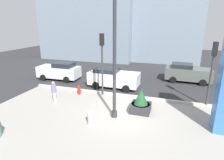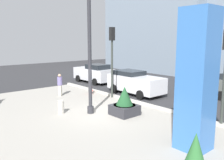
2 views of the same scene
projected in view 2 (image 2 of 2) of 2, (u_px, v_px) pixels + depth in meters
The scene contains 12 objects.
ground_plane at pixel (150, 102), 15.84m from camera, with size 60.00×60.00×0.00m, color #2D2D30.
plaza_pavement at pixel (71, 122), 12.00m from camera, with size 18.00×10.00×0.02m, color #9E998E.
curb_strip at pixel (140, 103), 15.26m from camera, with size 18.00×0.24×0.16m, color #B7B2A8.
lamp_post at pixel (90, 47), 12.79m from camera, with size 0.44×0.44×7.49m.
art_pillar_blue at pixel (197, 81), 8.64m from camera, with size 1.10×1.10×5.19m, color #3870BC.
potted_plant_near_left at pixel (125, 103), 13.00m from camera, with size 1.28×1.28×1.57m.
fire_hydrant at pixel (91, 89), 18.09m from camera, with size 0.36×0.26×0.75m.
concrete_bollard at pixel (61, 107), 13.30m from camera, with size 0.36×0.36×0.75m, color #B2ADA3.
traffic_light_far_side at pixel (112, 51), 16.54m from camera, with size 0.28×0.42×4.91m.
car_curb_west at pixel (94, 73), 22.94m from camera, with size 4.33×2.08×1.80m.
car_intersection at pixel (135, 82), 18.09m from camera, with size 4.54×2.16×1.73m.
pedestrian_crossing at pixel (60, 84), 17.38m from camera, with size 0.51×0.51×1.63m.
Camera 2 is at (10.09, -7.86, 4.06)m, focal length 38.42 mm.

